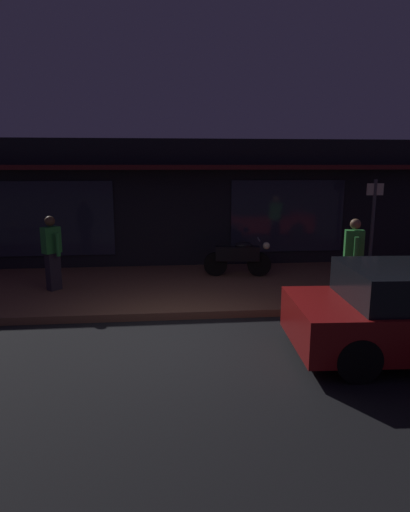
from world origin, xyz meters
TOP-DOWN VIEW (x-y plane):
  - ground_plane at (0.00, 0.00)m, footprint 60.00×60.00m
  - sidewalk_slab at (0.00, 3.00)m, footprint 18.00×4.00m
  - storefront_building at (0.00, 6.39)m, footprint 18.00×3.30m
  - motorcycle at (1.61, 3.68)m, footprint 1.70×0.55m
  - person_photographer at (-2.75, 2.83)m, footprint 0.50×0.49m
  - person_bystander at (3.70, 1.72)m, footprint 0.42×0.61m
  - sign_post at (5.14, 3.86)m, footprint 0.44×0.09m

SIDE VIEW (x-z plane):
  - ground_plane at x=0.00m, z-range 0.00..0.00m
  - sidewalk_slab at x=0.00m, z-range 0.00..0.15m
  - motorcycle at x=1.61m, z-range 0.16..1.13m
  - person_photographer at x=-2.75m, z-range 0.19..1.86m
  - person_bystander at x=3.70m, z-range 0.19..1.86m
  - sign_post at x=5.14m, z-range 0.31..2.71m
  - storefront_building at x=0.00m, z-range 0.00..3.60m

